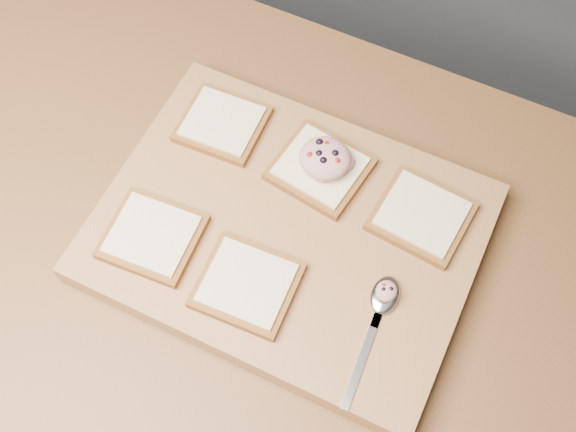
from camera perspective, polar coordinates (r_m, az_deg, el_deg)
name	(u,v)px	position (r m, az deg, el deg)	size (l,w,h in m)	color
ground	(274,411)	(1.80, -1.12, -15.16)	(4.00, 4.00, 0.00)	#515459
island_counter	(270,359)	(1.36, -1.45, -11.19)	(2.00, 0.80, 0.90)	slate
cutting_board	(288,233)	(0.94, 0.00, -1.35)	(0.47, 0.36, 0.04)	#A17245
bread_far_left	(222,124)	(1.00, -5.21, 7.28)	(0.11, 0.10, 0.02)	brown
bread_far_center	(320,168)	(0.95, 2.56, 3.79)	(0.13, 0.12, 0.02)	brown
bread_far_right	(422,216)	(0.93, 10.51, 0.02)	(0.12, 0.11, 0.02)	brown
bread_near_left	(152,236)	(0.92, -10.67, -1.58)	(0.12, 0.11, 0.02)	brown
bread_near_center	(247,285)	(0.88, -3.25, -5.43)	(0.12, 0.11, 0.02)	brown
tuna_salad_dollop	(325,158)	(0.93, 2.94, 4.61)	(0.07, 0.06, 0.03)	tan
spoon	(382,304)	(0.88, 7.41, -6.93)	(0.04, 0.17, 0.01)	silver
spoon_salad	(386,291)	(0.87, 7.78, -5.88)	(0.03, 0.03, 0.02)	tan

